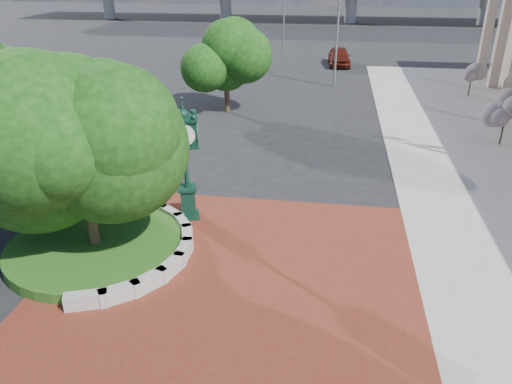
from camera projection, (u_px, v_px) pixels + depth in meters
name	position (u px, v px, depth m)	size (l,w,h in m)	color
ground	(235.00, 263.00, 16.99)	(200.00, 200.00, 0.00)	black
plaza	(229.00, 280.00, 16.09)	(12.00, 12.00, 0.04)	maroon
planter_wall	(158.00, 250.00, 17.24)	(2.96, 6.77, 0.54)	#9E9B93
grass_bed	(96.00, 247.00, 17.59)	(6.10, 6.10, 0.40)	#1D4D16
tree_planter	(81.00, 153.00, 16.08)	(5.20, 5.20, 6.33)	#38281C
tree_street	(226.00, 63.00, 32.24)	(4.40, 4.40, 5.45)	#38281C
post_clock	(185.00, 155.00, 18.87)	(1.20, 1.20, 4.83)	black
parked_car	(339.00, 56.00, 47.62)	(1.97, 4.91, 1.67)	#4C140A
street_lamp_near	(342.00, 10.00, 37.46)	(2.24, 0.44, 9.98)	slate
shrub_near	(505.00, 117.00, 27.03)	(1.20, 1.20, 2.20)	#38281C
shrub_mid	(509.00, 103.00, 29.59)	(1.20, 1.20, 2.20)	#38281C
shrub_far	(472.00, 75.00, 36.74)	(1.20, 1.20, 2.20)	#38281C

